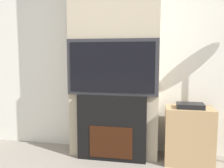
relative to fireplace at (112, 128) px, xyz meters
The scene contains 5 objects.
wall_back 1.06m from the fireplace, 90.00° to the left, with size 6.00×0.06×2.70m.
chimney_breast 1.00m from the fireplace, 90.00° to the left, with size 1.00×0.34×2.70m.
fireplace is the anchor object (origin of this frame).
television 0.67m from the fireplace, 90.00° to the right, with size 0.99×0.07×0.61m.
media_stand 0.83m from the fireplace, ahead, with size 0.50×0.35×0.66m.
Camera 1 is at (0.52, -0.96, 1.16)m, focal length 40.00 mm.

